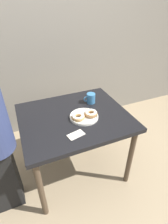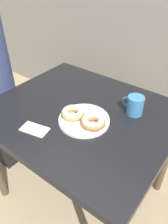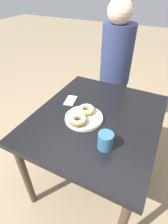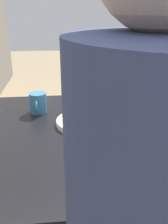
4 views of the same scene
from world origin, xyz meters
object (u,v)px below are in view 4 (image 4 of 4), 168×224
object	(u,v)px
donut_plate	(85,119)
coffee_mug	(38,103)
dining_table	(71,148)
napkin	(135,137)

from	to	relation	value
donut_plate	coffee_mug	size ratio (longest dim) A/B	2.19
dining_table	donut_plate	bearing A→B (deg)	-44.94
dining_table	donut_plate	size ratio (longest dim) A/B	3.67
dining_table	coffee_mug	size ratio (longest dim) A/B	8.02
dining_table	coffee_mug	xyz separation A→B (m)	(0.24, 0.15, 0.14)
coffee_mug	napkin	world-z (taller)	coffee_mug
dining_table	napkin	xyz separation A→B (m)	(-0.08, -0.26, 0.09)
dining_table	coffee_mug	bearing A→B (deg)	32.59
donut_plate	napkin	size ratio (longest dim) A/B	1.84
donut_plate	coffee_mug	xyz separation A→B (m)	(0.16, 0.22, 0.03)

